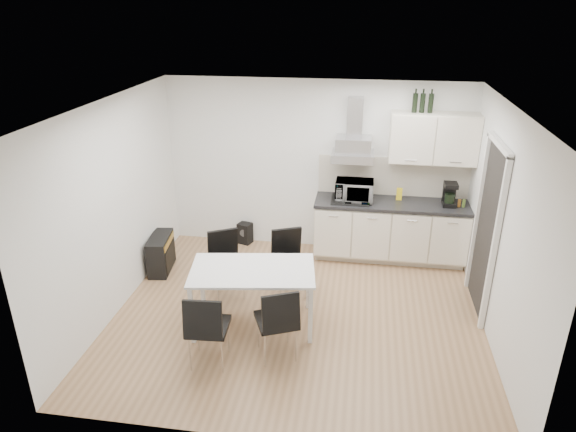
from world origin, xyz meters
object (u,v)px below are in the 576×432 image
(chair_far_left, at_px, (227,266))
(guitar_amp, at_px, (161,253))
(kitchenette, at_px, (394,207))
(chair_near_left, at_px, (208,327))
(chair_far_right, at_px, (290,264))
(chair_near_right, at_px, (276,321))
(floor_speaker, at_px, (245,233))
(dining_table, at_px, (253,275))

(chair_far_left, xyz_separation_m, guitar_amp, (-1.13, 0.54, -0.18))
(kitchenette, relative_size, chair_near_left, 2.86)
(chair_far_right, bearing_deg, chair_far_left, -11.68)
(chair_near_right, xyz_separation_m, guitar_amp, (-1.98, 1.65, -0.18))
(chair_far_right, xyz_separation_m, guitar_amp, (-1.93, 0.37, -0.18))
(floor_speaker, bearing_deg, guitar_amp, -114.73)
(kitchenette, bearing_deg, chair_far_right, -137.07)
(chair_near_left, relative_size, chair_near_right, 1.00)
(kitchenette, distance_m, dining_table, 2.62)
(chair_near_left, xyz_separation_m, chair_near_right, (0.69, 0.22, 0.00))
(guitar_amp, height_order, floor_speaker, guitar_amp)
(chair_far_right, xyz_separation_m, chair_near_left, (-0.65, -1.50, 0.00))
(chair_far_right, bearing_deg, kitchenette, -160.12)
(kitchenette, height_order, chair_near_right, kitchenette)
(dining_table, height_order, floor_speaker, dining_table)
(kitchenette, distance_m, guitar_amp, 3.45)
(chair_far_left, relative_size, chair_far_right, 1.00)
(floor_speaker, bearing_deg, chair_far_right, -37.82)
(chair_near_left, bearing_deg, chair_near_right, 14.29)
(chair_far_right, bearing_deg, chair_near_right, 68.84)
(kitchenette, distance_m, chair_far_left, 2.61)
(kitchenette, xyz_separation_m, dining_table, (-1.68, -2.00, -0.16))
(chair_near_right, distance_m, floor_speaker, 2.89)
(chair_far_left, xyz_separation_m, floor_speaker, (-0.14, 1.58, -0.27))
(chair_far_left, distance_m, guitar_amp, 1.26)
(chair_near_left, distance_m, chair_near_right, 0.73)
(guitar_amp, xyz_separation_m, floor_speaker, (0.99, 1.05, -0.10))
(chair_far_right, bearing_deg, guitar_amp, -34.02)
(guitar_amp, bearing_deg, floor_speaker, 38.79)
(kitchenette, bearing_deg, chair_near_right, -117.31)
(floor_speaker, bearing_deg, dining_table, -55.58)
(chair_near_right, bearing_deg, chair_far_right, 68.23)
(chair_far_left, distance_m, floor_speaker, 1.61)
(chair_far_left, bearing_deg, chair_near_right, 98.87)
(guitar_amp, bearing_deg, chair_near_right, -47.66)
(chair_near_left, xyz_separation_m, floor_speaker, (-0.29, 2.93, -0.27))
(chair_near_right, bearing_deg, kitchenette, 39.03)
(chair_far_right, xyz_separation_m, chair_near_right, (0.04, -1.28, 0.00))
(dining_table, distance_m, floor_speaker, 2.31)
(kitchenette, height_order, chair_far_left, kitchenette)
(dining_table, relative_size, chair_far_left, 1.75)
(dining_table, distance_m, chair_near_left, 0.85)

